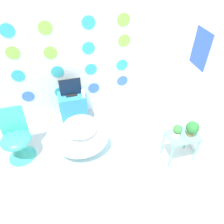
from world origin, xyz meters
The scene contains 12 objects.
ground_plane centered at (0.00, 0.00, 0.00)m, with size 12.00×12.00×0.00m, color silver.
wall_back_dotted centered at (0.00, 2.11, 1.30)m, with size 4.35×0.05×2.60m.
wall_right centered at (1.70, 1.05, 1.30)m, with size 0.06×3.09×2.60m.
rug centered at (-0.09, 0.94, 0.00)m, with size 1.11×0.69×0.01m.
bathtub centered at (-0.08, 1.10, 0.29)m, with size 0.84×0.64×0.58m.
chair centered at (-1.05, 1.26, 0.27)m, with size 0.45×0.45×0.86m.
tv_cabinet centered at (-0.11, 1.89, 0.29)m, with size 0.48×0.33×0.58m.
tv centered at (-0.11, 1.90, 0.72)m, with size 0.36×0.12×0.32m.
vase centered at (0.08, 1.79, 0.65)m, with size 0.06×0.06×0.16m.
side_table centered at (1.34, 0.60, 0.41)m, with size 0.47×0.32×0.52m.
potted_plant_left centered at (1.23, 0.61, 0.62)m, with size 0.13×0.13×0.20m.
potted_plant_right centered at (1.44, 0.58, 0.65)m, with size 0.18×0.18×0.24m.
Camera 1 is at (-0.20, -1.22, 2.86)m, focal length 35.00 mm.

